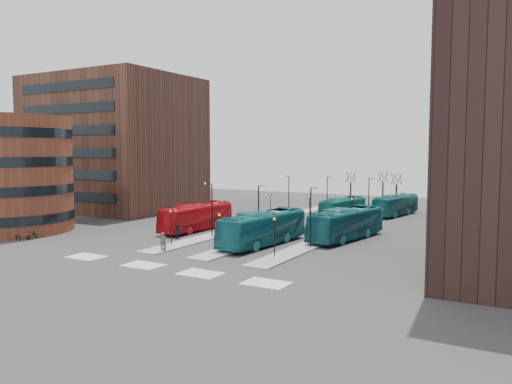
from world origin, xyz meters
The scene contains 23 objects.
ground centered at (0.00, 0.00, 0.00)m, with size 160.00×160.00×0.00m, color #2C2C2F.
island_left centered at (-4.00, 30.00, 0.07)m, with size 2.50×45.00×0.15m, color gray.
island_mid centered at (2.00, 30.00, 0.07)m, with size 2.50×45.00×0.15m, color gray.
island_right centered at (8.00, 30.00, 0.07)m, with size 2.50×45.00×0.15m, color gray.
suitcase centered at (-3.04, 9.10, 0.25)m, with size 0.41×0.32×0.51m, color navy.
red_bus centered at (-8.28, 21.76, 1.69)m, with size 2.83×12.12×3.37m, color #B80E17.
teal_bus_a centered at (3.58, 17.25, 1.79)m, with size 3.01×12.86×3.58m, color #16636F.
teal_bus_b centered at (3.64, 41.68, 1.52)m, with size 2.55×10.89×3.03m, color #156D69.
teal_bus_c centered at (10.07, 24.69, 1.76)m, with size 2.96×12.65×3.52m, color #145D68.
teal_bus_d centered at (9.75, 48.26, 1.60)m, with size 2.68×11.46×3.19m, color #146265.
traveller centered at (-3.65, 9.81, 0.91)m, with size 0.66×0.43×1.81m, color #4E492E.
commuter_a centered at (-6.50, 15.74, 0.84)m, with size 0.81×0.63×1.67m, color black.
commuter_b centered at (-0.77, 16.54, 0.84)m, with size 0.99×0.41×1.68m, color black.
commuter_c centered at (4.28, 18.88, 0.82)m, with size 1.06×0.61×1.64m, color black.
bicycle_near centered at (-21.00, 6.10, 0.41)m, with size 0.55×1.57×0.82m, color gray.
bicycle_mid centered at (-21.00, 7.09, 0.44)m, with size 0.42×1.48×0.89m, color gray.
bicycle_far centered at (-21.00, 7.76, 0.46)m, with size 0.62×1.77×0.93m, color gray.
crosswalk_stripes centered at (1.75, 4.00, 0.01)m, with size 22.35×2.40×0.01m.
round_building centered at (-28.00, 10.00, 6.99)m, with size 15.16×15.16×14.00m.
office_block centered at (-34.00, 33.98, 11.00)m, with size 25.00×20.12×22.00m.
sign_poles centered at (1.60, 23.00, 2.41)m, with size 12.45×22.12×3.65m.
lamp_posts centered at (2.64, 28.00, 3.58)m, with size 14.04×20.24×6.12m.
bare_trees centered at (2.67, 62.67, 2.72)m, with size 10.97×8.14×5.90m.
Camera 1 is at (28.20, -28.15, 9.81)m, focal length 35.00 mm.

